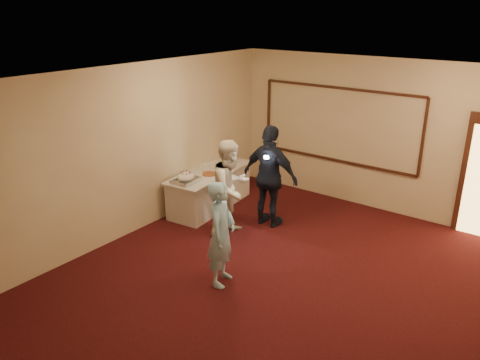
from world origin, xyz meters
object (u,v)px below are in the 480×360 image
object	(u,v)px
cupcake_stand	(229,152)
woman	(231,188)
guest	(270,177)
pavlova_tray	(186,178)
tart	(209,174)
plate_stack_b	(227,163)
plate_stack_a	(207,167)
man	(221,234)
buffet_table	(210,189)

from	to	relation	value
cupcake_stand	woman	distance (m)	2.05
guest	pavlova_tray	bearing A→B (deg)	29.25
tart	pavlova_tray	bearing A→B (deg)	-99.74
cupcake_stand	plate_stack_b	xyz separation A→B (m)	(0.33, -0.51, -0.06)
guest	woman	bearing A→B (deg)	62.20
plate_stack_a	tart	size ratio (longest dim) A/B	0.60
tart	man	world-z (taller)	man
woman	man	bearing A→B (deg)	-142.01
cupcake_stand	woman	bearing A→B (deg)	-51.24
buffet_table	guest	xyz separation A→B (m)	(1.43, 0.03, 0.57)
tart	woman	size ratio (longest dim) A/B	0.16
cupcake_stand	man	bearing A→B (deg)	-53.70
woman	cupcake_stand	bearing A→B (deg)	43.55
buffet_table	woman	size ratio (longest dim) A/B	1.24
man	woman	world-z (taller)	woman
tart	man	size ratio (longest dim) A/B	0.18
plate_stack_a	guest	size ratio (longest dim) A/B	0.09
buffet_table	man	xyz separation A→B (m)	(1.96, -2.03, 0.41)
plate_stack_b	guest	world-z (taller)	guest
tart	woman	bearing A→B (deg)	-27.10
guest	tart	bearing A→B (deg)	10.07
plate_stack_b	man	distance (m)	3.07
cupcake_stand	plate_stack_a	bearing A→B (deg)	-80.95
man	tart	bearing A→B (deg)	25.96
buffet_table	cupcake_stand	distance (m)	1.08
buffet_table	guest	distance (m)	1.54
guest	buffet_table	bearing A→B (deg)	0.67
pavlova_tray	guest	distance (m)	1.58
plate_stack_a	plate_stack_b	bearing A→B (deg)	66.50
pavlova_tray	plate_stack_a	distance (m)	0.76
woman	guest	size ratio (longest dim) A/B	0.91
tart	guest	xyz separation A→B (m)	(1.28, 0.24, 0.16)
pavlova_tray	tart	world-z (taller)	pavlova_tray
pavlova_tray	guest	bearing A→B (deg)	29.79
buffet_table	plate_stack_a	size ratio (longest dim) A/B	12.65
pavlova_tray	guest	xyz separation A→B (m)	(1.37, 0.78, 0.10)
pavlova_tray	tart	xyz separation A→B (m)	(0.09, 0.55, -0.06)
cupcake_stand	plate_stack_a	xyz separation A→B (m)	(0.15, -0.93, -0.07)
cupcake_stand	tart	size ratio (longest dim) A/B	1.39
pavlova_tray	buffet_table	bearing A→B (deg)	94.59
plate_stack_b	woman	size ratio (longest dim) A/B	0.11
tart	woman	xyz separation A→B (m)	(0.91, -0.47, 0.07)
plate_stack_a	man	xyz separation A→B (m)	(2.02, -2.03, -0.04)
plate_stack_a	buffet_table	bearing A→B (deg)	5.53
plate_stack_b	buffet_table	bearing A→B (deg)	-105.40
plate_stack_a	woman	world-z (taller)	woman
plate_stack_a	woman	distance (m)	1.32
plate_stack_a	guest	distance (m)	1.50
pavlova_tray	tart	distance (m)	0.56
buffet_table	tart	xyz separation A→B (m)	(0.15, -0.21, 0.41)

